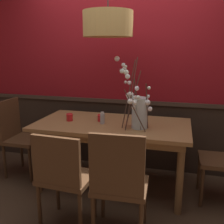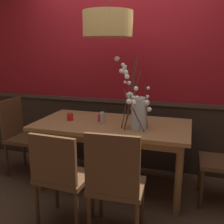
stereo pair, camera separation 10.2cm
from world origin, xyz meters
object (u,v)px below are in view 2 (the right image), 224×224
chair_head_west_end (20,133)px  chair_near_side_left (60,174)px  pendant_lamp (108,24)px  chair_far_side_left (112,122)px  dining_table (112,130)px  chair_near_side_right (115,181)px  candle_holder_nearer_center (101,118)px  condiment_bottle (102,118)px  vase_with_blossoms (138,109)px  candle_holder_nearer_edge (70,117)px

chair_head_west_end → chair_near_side_left: 1.31m
chair_head_west_end → pendant_lamp: size_ratio=0.77×
chair_far_side_left → dining_table: bearing=-73.0°
chair_near_side_right → candle_holder_nearer_center: chair_near_side_right is taller
dining_table → condiment_bottle: bearing=-149.8°
chair_near_side_right → vase_with_blossoms: size_ratio=1.31×
condiment_bottle → chair_head_west_end: bearing=176.9°
chair_head_west_end → chair_near_side_right: bearing=-28.9°
chair_near_side_left → condiment_bottle: 0.84m
dining_table → candle_holder_nearer_edge: bearing=-175.4°
dining_table → candle_holder_nearer_edge: candle_holder_nearer_edge is taller
chair_near_side_left → vase_with_blossoms: (0.53, 0.72, 0.45)m
dining_table → chair_far_side_left: (-0.25, 0.83, -0.15)m
pendant_lamp → chair_far_side_left: bearing=104.4°
candle_holder_nearer_center → condiment_bottle: condiment_bottle is taller
dining_table → chair_near_side_right: size_ratio=1.77×
dining_table → candle_holder_nearer_center: (-0.14, 0.03, 0.13)m
candle_holder_nearer_edge → pendant_lamp: size_ratio=0.07×
candle_holder_nearer_center → pendant_lamp: pendant_lamp is taller
chair_near_side_right → pendant_lamp: (-0.31, 0.79, 1.29)m
chair_head_west_end → candle_holder_nearer_center: chair_head_west_end is taller
candle_holder_nearer_center → candle_holder_nearer_edge: (-0.35, -0.07, 0.00)m
dining_table → candle_holder_nearer_edge: (-0.50, -0.04, 0.13)m
chair_near_side_right → condiment_bottle: bearing=116.0°
candle_holder_nearer_center → candle_holder_nearer_edge: bearing=-168.1°
chair_near_side_left → chair_head_west_end: bearing=140.6°
candle_holder_nearer_edge → vase_with_blossoms: bearing=-4.7°
chair_near_side_right → condiment_bottle: size_ratio=7.21×
chair_near_side_left → pendant_lamp: size_ratio=0.71×
candle_holder_nearer_edge → condiment_bottle: condiment_bottle is taller
chair_near_side_right → chair_head_west_end: bearing=151.1°
dining_table → chair_near_side_right: bearing=-71.3°
dining_table → condiment_bottle: size_ratio=12.77×
dining_table → chair_near_side_right: 0.89m
chair_near_side_right → vase_with_blossoms: 0.85m
dining_table → chair_far_side_left: 0.88m
candle_holder_nearer_center → chair_near_side_left: bearing=-95.0°
chair_head_west_end → candle_holder_nearer_center: bearing=1.4°
condiment_bottle → pendant_lamp: 0.99m
chair_near_side_right → vase_with_blossoms: vase_with_blossoms is taller
chair_far_side_left → pendant_lamp: 1.57m
chair_far_side_left → chair_head_west_end: (-0.98, -0.83, 0.00)m
chair_head_west_end → chair_far_side_left: bearing=40.1°
pendant_lamp → candle_holder_nearer_center: bearing=147.3°
chair_near_side_right → candle_holder_nearer_center: (-0.42, 0.86, 0.28)m
dining_table → chair_near_side_left: size_ratio=1.89×
chair_near_side_right → candle_holder_nearer_edge: size_ratio=11.42×
vase_with_blossoms → candle_holder_nearer_edge: bearing=175.3°
chair_near_side_right → pendant_lamp: 1.55m
vase_with_blossoms → candle_holder_nearer_center: size_ratio=9.19×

